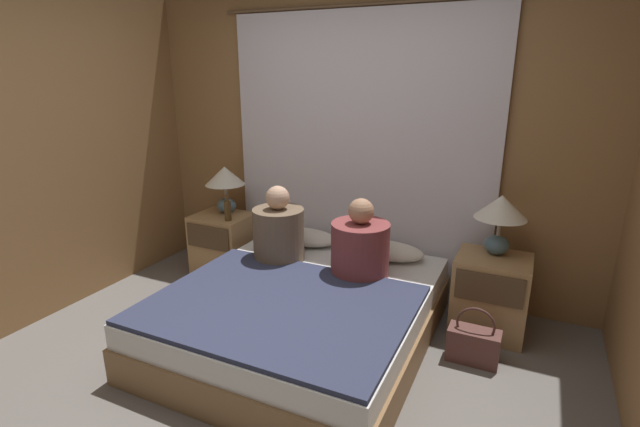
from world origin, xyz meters
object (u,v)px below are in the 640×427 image
at_px(nightstand_right, 490,295).
at_px(pillow_left, 305,237).
at_px(pillow_right, 387,250).
at_px(lamp_right, 501,213).
at_px(lamp_left, 225,181).
at_px(nightstand_left, 224,245).
at_px(bed, 302,314).
at_px(person_left_in_bed, 279,231).
at_px(person_right_in_bed, 360,246).
at_px(handbag_on_floor, 473,344).
at_px(beer_bottle_on_left_stand, 228,210).

height_order(nightstand_right, pillow_left, nightstand_right).
bearing_deg(pillow_right, lamp_right, -0.25).
xyz_separation_m(lamp_right, pillow_left, (-1.54, 0.00, -0.42)).
xyz_separation_m(lamp_left, pillow_right, (1.54, 0.00, -0.42)).
bearing_deg(lamp_left, nightstand_left, -90.00).
relative_size(bed, person_left_in_bed, 3.24).
bearing_deg(person_right_in_bed, pillow_right, 77.30).
distance_m(pillow_left, handbag_on_floor, 1.62).
distance_m(person_left_in_bed, person_right_in_bed, 0.67).
bearing_deg(lamp_right, person_left_in_bed, -166.11).
relative_size(nightstand_right, person_right_in_bed, 1.01).
relative_size(lamp_right, person_right_in_bed, 0.76).
height_order(bed, person_right_in_bed, person_right_in_bed).
relative_size(lamp_right, pillow_right, 0.74).
distance_m(pillow_left, person_left_in_bed, 0.43).
height_order(lamp_left, lamp_right, same).
xyz_separation_m(pillow_left, person_left_in_bed, (-0.03, -0.39, 0.17)).
bearing_deg(person_left_in_bed, beer_bottle_on_left_stand, 161.97).
relative_size(lamp_right, handbag_on_floor, 1.11).
bearing_deg(pillow_left, beer_bottle_on_left_stand, -164.12).
xyz_separation_m(bed, person_left_in_bed, (-0.39, 0.37, 0.43)).
distance_m(lamp_right, person_right_in_bed, 1.00).
bearing_deg(person_right_in_bed, bed, -127.17).
bearing_deg(lamp_left, handbag_on_floor, -12.58).
bearing_deg(beer_bottle_on_left_stand, lamp_right, 4.76).
bearing_deg(pillow_left, pillow_right, 0.00).
bearing_deg(pillow_left, bed, -64.14).
height_order(pillow_left, person_left_in_bed, person_left_in_bed).
bearing_deg(beer_bottle_on_left_stand, lamp_left, 128.92).
bearing_deg(person_right_in_bed, lamp_right, 23.51).
bearing_deg(lamp_left, person_left_in_bed, -26.52).
bearing_deg(lamp_left, lamp_right, 0.00).
height_order(pillow_right, beer_bottle_on_left_stand, beer_bottle_on_left_stand).
distance_m(nightstand_left, person_right_in_bed, 1.52).
height_order(lamp_left, pillow_right, lamp_left).
xyz_separation_m(lamp_left, person_right_in_bed, (1.45, -0.39, -0.26)).
distance_m(bed, person_right_in_bed, 0.63).
distance_m(bed, beer_bottle_on_left_stand, 1.26).
height_order(bed, nightstand_left, nightstand_left).
relative_size(lamp_left, beer_bottle_on_left_stand, 1.84).
relative_size(lamp_right, pillow_left, 0.74).
distance_m(nightstand_left, beer_bottle_on_left_stand, 0.42).
xyz_separation_m(nightstand_right, person_right_in_bed, (-0.89, -0.31, 0.33)).
xyz_separation_m(nightstand_right, handbag_on_floor, (-0.04, -0.43, -0.17)).
bearing_deg(person_left_in_bed, nightstand_left, 158.32).
relative_size(lamp_left, pillow_left, 0.74).
relative_size(nightstand_left, pillow_right, 0.99).
bearing_deg(lamp_right, pillow_right, 179.75).
distance_m(lamp_left, pillow_right, 1.59).
height_order(person_right_in_bed, beer_bottle_on_left_stand, person_right_in_bed).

